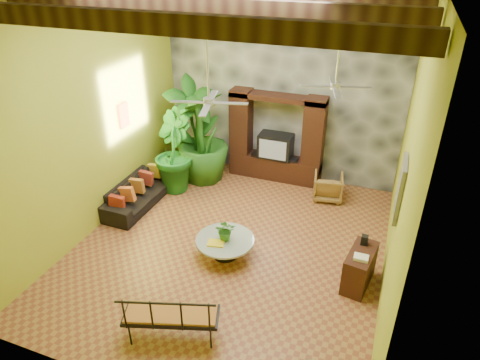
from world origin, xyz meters
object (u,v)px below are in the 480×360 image
at_px(wicker_armchair, 328,187).
at_px(iron_bench, 169,315).
at_px(side_console, 359,268).
at_px(entertainment_center, 276,144).
at_px(tall_plant_c, 202,137).
at_px(sofa, 138,193).
at_px(tall_plant_a, 193,129).
at_px(coffee_table, 225,245).
at_px(ceiling_fan_back, 337,75).
at_px(tall_plant_b, 172,151).
at_px(ceiling_fan_front, 208,89).

bearing_deg(wicker_armchair, iron_bench, 63.85).
bearing_deg(side_console, wicker_armchair, 120.07).
bearing_deg(entertainment_center, wicker_armchair, -20.84).
bearing_deg(entertainment_center, iron_bench, -90.02).
height_order(entertainment_center, tall_plant_c, tall_plant_c).
xyz_separation_m(sofa, tall_plant_a, (0.62, 1.82, 1.02)).
relative_size(sofa, coffee_table, 1.81).
bearing_deg(iron_bench, tall_plant_c, 91.44).
relative_size(entertainment_center, ceiling_fan_back, 1.29).
xyz_separation_m(entertainment_center, ceiling_fan_back, (1.60, -1.94, 2.44)).
xyz_separation_m(tall_plant_a, tall_plant_b, (-0.19, -0.81, -0.31)).
bearing_deg(coffee_table, wicker_armchair, 62.73).
distance_m(entertainment_center, iron_bench, 5.71).
distance_m(tall_plant_b, tall_plant_c, 0.86).
height_order(coffee_table, side_console, side_console).
bearing_deg(ceiling_fan_front, entertainment_center, 86.76).
bearing_deg(coffee_table, tall_plant_a, 125.35).
bearing_deg(coffee_table, entertainment_center, 90.14).
distance_m(ceiling_fan_back, coffee_table, 3.85).
xyz_separation_m(entertainment_center, tall_plant_b, (-2.22, -1.42, 0.05)).
relative_size(sofa, iron_bench, 1.35).
bearing_deg(sofa, entertainment_center, -46.53).
bearing_deg(coffee_table, tall_plant_b, 137.27).
distance_m(coffee_table, iron_bench, 2.24).
relative_size(ceiling_fan_back, tall_plant_a, 0.70).
bearing_deg(wicker_armchair, coffee_table, 52.98).
bearing_deg(entertainment_center, ceiling_fan_front, -93.24).
xyz_separation_m(sofa, wicker_armchair, (4.15, 1.85, 0.01)).
relative_size(tall_plant_a, iron_bench, 1.71).
bearing_deg(tall_plant_a, iron_bench, -68.31).
height_order(coffee_table, iron_bench, iron_bench).
height_order(wicker_armchair, iron_bench, iron_bench).
relative_size(wicker_armchair, tall_plant_c, 0.29).
bearing_deg(tall_plant_c, side_console, -31.45).
bearing_deg(iron_bench, tall_plant_b, 99.66).
bearing_deg(side_console, iron_bench, -128.97).
relative_size(entertainment_center, iron_bench, 1.55).
xyz_separation_m(wicker_armchair, tall_plant_b, (-3.72, -0.85, 0.70)).
xyz_separation_m(coffee_table, iron_bench, (-0.01, -2.22, 0.28)).
height_order(ceiling_fan_back, side_console, ceiling_fan_back).
xyz_separation_m(entertainment_center, sofa, (-2.65, -2.42, -0.66)).
distance_m(entertainment_center, sofa, 3.65).
height_order(entertainment_center, iron_bench, entertainment_center).
bearing_deg(tall_plant_a, side_console, -30.90).
distance_m(entertainment_center, tall_plant_a, 2.15).
bearing_deg(sofa, tall_plant_c, -27.51).
xyz_separation_m(entertainment_center, wicker_armchair, (1.50, -0.57, -0.65)).
height_order(tall_plant_c, coffee_table, tall_plant_c).
bearing_deg(ceiling_fan_back, coffee_table, -135.95).
xyz_separation_m(wicker_armchair, side_console, (1.08, -2.79, 0.05)).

